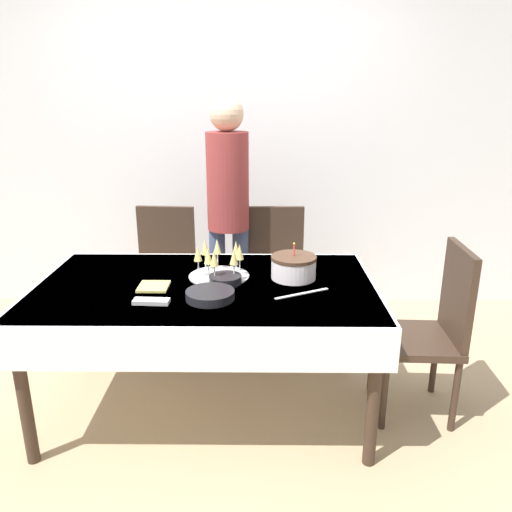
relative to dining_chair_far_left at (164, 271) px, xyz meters
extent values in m
plane|color=tan|center=(0.38, -0.83, -0.52)|extent=(12.00, 12.00, 0.00)
cube|color=silver|center=(0.38, 0.76, 0.83)|extent=(8.00, 0.05, 2.70)
cube|color=white|center=(0.38, -0.83, 0.21)|extent=(1.73, 1.00, 0.03)
cube|color=white|center=(0.38, -0.83, 0.12)|extent=(1.76, 1.03, 0.21)
cylinder|color=#38281E|center=(-0.42, -1.27, -0.16)|extent=(0.06, 0.06, 0.71)
cylinder|color=#38281E|center=(1.18, -1.27, -0.16)|extent=(0.06, 0.06, 0.71)
cylinder|color=#38281E|center=(-0.42, -0.39, -0.16)|extent=(0.06, 0.06, 0.71)
cylinder|color=#38281E|center=(1.18, -0.39, -0.16)|extent=(0.06, 0.06, 0.71)
cube|color=#38281E|center=(-0.01, -0.08, -0.09)|extent=(0.45, 0.45, 0.04)
cube|color=#38281E|center=(0.01, 0.11, 0.18)|extent=(0.40, 0.07, 0.50)
cylinder|color=#38281E|center=(0.16, -0.28, -0.31)|extent=(0.04, 0.04, 0.41)
cylinder|color=#38281E|center=(-0.20, -0.25, -0.31)|extent=(0.04, 0.04, 0.41)
cylinder|color=#38281E|center=(0.19, 0.08, -0.31)|extent=(0.04, 0.04, 0.41)
cylinder|color=#38281E|center=(-0.17, 0.11, -0.31)|extent=(0.04, 0.04, 0.41)
cube|color=#38281E|center=(0.77, -0.08, -0.09)|extent=(0.43, 0.43, 0.04)
cube|color=#38281E|center=(0.77, 0.11, 0.18)|extent=(0.40, 0.04, 0.50)
cylinder|color=#38281E|center=(0.95, -0.26, -0.31)|extent=(0.04, 0.04, 0.41)
cylinder|color=#38281E|center=(0.59, -0.27, -0.31)|extent=(0.04, 0.04, 0.41)
cylinder|color=#38281E|center=(0.95, 0.10, -0.31)|extent=(0.04, 0.04, 0.41)
cylinder|color=#38281E|center=(0.59, 0.09, -0.31)|extent=(0.04, 0.04, 0.41)
cube|color=#38281E|center=(1.49, -0.83, -0.09)|extent=(0.44, 0.44, 0.04)
cube|color=#38281E|center=(1.69, -0.84, 0.18)|extent=(0.05, 0.40, 0.50)
cylinder|color=#38281E|center=(1.31, -1.00, -0.31)|extent=(0.04, 0.04, 0.41)
cylinder|color=#38281E|center=(1.32, -0.64, -0.31)|extent=(0.04, 0.04, 0.41)
cylinder|color=#38281E|center=(1.67, -1.02, -0.31)|extent=(0.04, 0.04, 0.41)
cylinder|color=#38281E|center=(1.68, -0.66, -0.31)|extent=(0.04, 0.04, 0.41)
cylinder|color=white|center=(0.84, -0.74, 0.28)|extent=(0.24, 0.24, 0.11)
cylinder|color=#4C3323|center=(0.84, -0.74, 0.34)|extent=(0.24, 0.24, 0.02)
cylinder|color=#E53F3F|center=(0.84, -0.74, 0.38)|extent=(0.01, 0.01, 0.06)
sphere|color=#F9CC4C|center=(0.84, -0.74, 0.42)|extent=(0.01, 0.01, 0.01)
cylinder|color=silver|center=(0.44, -0.72, 0.23)|extent=(0.33, 0.33, 0.01)
cylinder|color=silver|center=(0.55, -0.71, 0.24)|extent=(0.05, 0.05, 0.00)
cylinder|color=silver|center=(0.55, -0.71, 0.28)|extent=(0.01, 0.01, 0.08)
cone|color=#E0CC72|center=(0.55, -0.71, 0.36)|extent=(0.04, 0.04, 0.08)
cylinder|color=silver|center=(0.53, -0.65, 0.24)|extent=(0.05, 0.05, 0.00)
cylinder|color=silver|center=(0.53, -0.65, 0.28)|extent=(0.01, 0.01, 0.08)
cone|color=#E0CC72|center=(0.53, -0.65, 0.36)|extent=(0.04, 0.04, 0.08)
cylinder|color=silver|center=(0.43, -0.61, 0.24)|extent=(0.05, 0.05, 0.00)
cylinder|color=silver|center=(0.43, -0.61, 0.28)|extent=(0.01, 0.01, 0.08)
cone|color=#E0CC72|center=(0.43, -0.61, 0.36)|extent=(0.04, 0.04, 0.08)
cylinder|color=silver|center=(0.36, -0.63, 0.24)|extent=(0.05, 0.05, 0.00)
cylinder|color=silver|center=(0.36, -0.63, 0.28)|extent=(0.01, 0.01, 0.08)
cone|color=#E0CC72|center=(0.36, -0.63, 0.36)|extent=(0.04, 0.04, 0.08)
cylinder|color=silver|center=(0.34, -0.74, 0.24)|extent=(0.05, 0.05, 0.00)
cylinder|color=silver|center=(0.34, -0.74, 0.28)|extent=(0.01, 0.01, 0.08)
cone|color=#E0CC72|center=(0.34, -0.74, 0.36)|extent=(0.04, 0.04, 0.08)
cylinder|color=silver|center=(0.39, -0.78, 0.24)|extent=(0.05, 0.05, 0.00)
cylinder|color=silver|center=(0.39, -0.78, 0.28)|extent=(0.01, 0.01, 0.08)
cone|color=#E0CC72|center=(0.39, -0.78, 0.36)|extent=(0.04, 0.04, 0.08)
cylinder|color=silver|center=(0.43, -0.82, 0.24)|extent=(0.05, 0.05, 0.00)
cylinder|color=silver|center=(0.43, -0.82, 0.28)|extent=(0.01, 0.01, 0.08)
cone|color=#E0CC72|center=(0.43, -0.82, 0.36)|extent=(0.04, 0.04, 0.08)
cylinder|color=silver|center=(0.53, -0.79, 0.24)|extent=(0.05, 0.05, 0.00)
cylinder|color=silver|center=(0.53, -0.79, 0.28)|extent=(0.01, 0.01, 0.08)
cone|color=#E0CC72|center=(0.53, -0.79, 0.36)|extent=(0.04, 0.04, 0.08)
cylinder|color=black|center=(0.43, -1.03, 0.23)|extent=(0.24, 0.24, 0.01)
cylinder|color=black|center=(0.43, -1.03, 0.24)|extent=(0.24, 0.24, 0.01)
cylinder|color=black|center=(0.43, -1.03, 0.24)|extent=(0.24, 0.24, 0.01)
cylinder|color=black|center=(0.43, -1.03, 0.25)|extent=(0.24, 0.24, 0.01)
cylinder|color=black|center=(0.43, -1.03, 0.26)|extent=(0.24, 0.24, 0.01)
cylinder|color=black|center=(0.43, -1.03, 0.27)|extent=(0.24, 0.24, 0.01)
cylinder|color=black|center=(0.48, -0.82, 0.23)|extent=(0.17, 0.17, 0.01)
cylinder|color=black|center=(0.48, -0.82, 0.24)|extent=(0.17, 0.17, 0.01)
cylinder|color=black|center=(0.48, -0.82, 0.24)|extent=(0.17, 0.17, 0.01)
cylinder|color=black|center=(0.48, -0.82, 0.25)|extent=(0.17, 0.17, 0.01)
cylinder|color=black|center=(0.48, -0.82, 0.26)|extent=(0.17, 0.17, 0.01)
cylinder|color=black|center=(0.48, -0.82, 0.27)|extent=(0.17, 0.17, 0.01)
cube|color=silver|center=(0.87, -0.96, 0.23)|extent=(0.28, 0.15, 0.00)
cube|color=silver|center=(0.15, -1.09, 0.24)|extent=(0.17, 0.07, 0.02)
cube|color=#E0D166|center=(0.12, -0.89, 0.23)|extent=(0.15, 0.15, 0.01)
cylinder|color=#3F4C72|center=(0.37, 0.04, -0.11)|extent=(0.11, 0.11, 0.81)
cylinder|color=#3F4C72|center=(0.53, 0.04, -0.11)|extent=(0.11, 0.11, 0.81)
cylinder|color=maroon|center=(0.45, 0.04, 0.61)|extent=(0.28, 0.28, 0.64)
sphere|color=#D8B293|center=(0.45, 0.04, 1.04)|extent=(0.22, 0.22, 0.22)
camera|label=1|loc=(0.67, -3.24, 1.16)|focal=35.00mm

